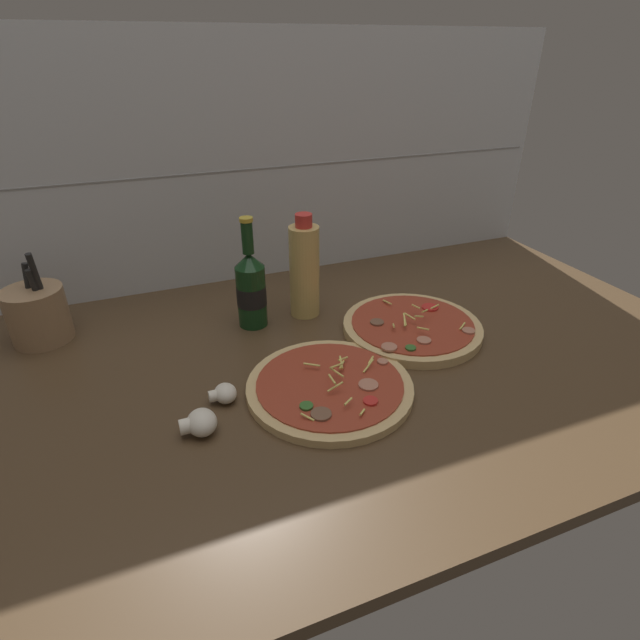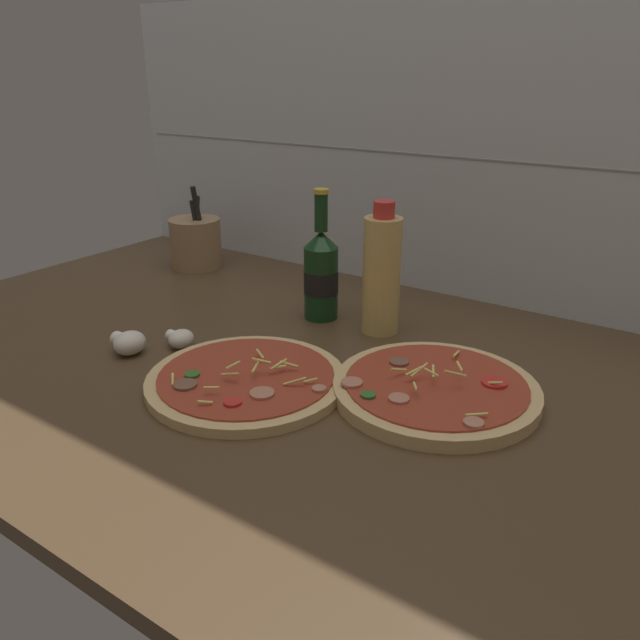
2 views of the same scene
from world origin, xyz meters
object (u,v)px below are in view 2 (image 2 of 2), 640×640
object	(u,v)px
mushroom_left	(180,339)
mushroom_right	(128,343)
pizza_near	(246,380)
beer_bottle	(321,273)
oil_bottle	(382,274)
utensil_crock	(196,242)
pizza_far	(435,389)

from	to	relation	value
mushroom_left	mushroom_right	world-z (taller)	mushroom_right
pizza_near	beer_bottle	distance (cm)	30.05
pizza_near	mushroom_left	bearing A→B (deg)	167.32
oil_bottle	utensil_crock	bearing A→B (deg)	170.14
pizza_near	oil_bottle	bearing A→B (deg)	78.16
pizza_near	utensil_crock	world-z (taller)	utensil_crock
oil_bottle	pizza_near	bearing A→B (deg)	-101.84
pizza_near	oil_bottle	xyz separation A→B (cm)	(6.06, 28.92, 9.73)
oil_bottle	mushroom_right	xyz separation A→B (cm)	(-29.03, -31.34, -8.68)
beer_bottle	mushroom_left	size ratio (longest dim) A/B	5.08
beer_bottle	pizza_near	bearing A→B (deg)	-77.79
mushroom_left	mushroom_right	bearing A→B (deg)	-128.54
pizza_near	mushroom_left	size ratio (longest dim) A/B	6.24
pizza_far	mushroom_right	world-z (taller)	pizza_far
mushroom_right	utensil_crock	distance (cm)	47.95
oil_bottle	utensil_crock	xyz separation A→B (cm)	(-54.02, 9.39, -4.78)
pizza_near	oil_bottle	distance (cm)	31.11
pizza_near	pizza_far	distance (cm)	27.34
pizza_far	oil_bottle	size ratio (longest dim) A/B	1.26
utensil_crock	pizza_near	bearing A→B (deg)	-38.62
oil_bottle	beer_bottle	bearing A→B (deg)	-177.51
oil_bottle	utensil_crock	size ratio (longest dim) A/B	1.21
utensil_crock	mushroom_right	bearing A→B (deg)	-58.47
oil_bottle	mushroom_left	bearing A→B (deg)	-133.83
mushroom_right	beer_bottle	bearing A→B (deg)	61.36
pizza_near	pizza_far	xyz separation A→B (cm)	(24.22, 12.67, 0.22)
mushroom_left	mushroom_right	distance (cm)	8.24
pizza_far	oil_bottle	xyz separation A→B (cm)	(-18.16, 16.25, 9.51)
pizza_near	oil_bottle	world-z (taller)	oil_bottle
pizza_far	mushroom_left	bearing A→B (deg)	-168.38
pizza_near	utensil_crock	bearing A→B (deg)	141.38
mushroom_left	utensil_crock	distance (cm)	45.84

